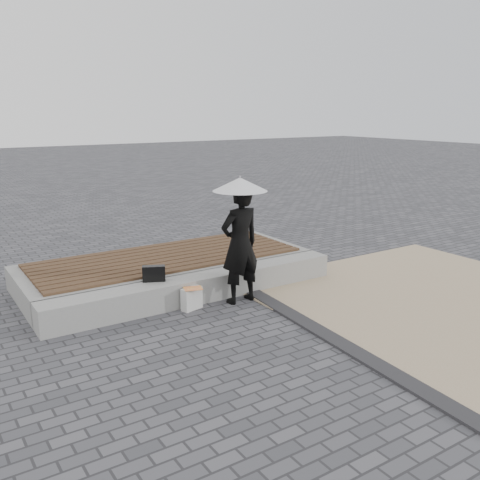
% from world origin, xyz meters
% --- Properties ---
extents(ground, '(80.00, 80.00, 0.00)m').
position_xyz_m(ground, '(0.00, 0.00, 0.00)').
color(ground, '#535258').
rests_on(ground, ground).
extents(terrazzo_zone, '(5.00, 5.00, 0.02)m').
position_xyz_m(terrazzo_zone, '(3.20, -0.50, 0.01)').
color(terrazzo_zone, tan).
rests_on(terrazzo_zone, ground).
extents(edging_band, '(0.61, 5.20, 0.04)m').
position_xyz_m(edging_band, '(0.75, -0.50, 0.02)').
color(edging_band, '#2C2B2E').
rests_on(edging_band, ground).
extents(seating_ledge, '(5.00, 0.45, 0.40)m').
position_xyz_m(seating_ledge, '(0.00, 1.60, 0.20)').
color(seating_ledge, '#9E9E99').
rests_on(seating_ledge, ground).
extents(timber_platform, '(5.00, 2.00, 0.40)m').
position_xyz_m(timber_platform, '(0.00, 2.80, 0.20)').
color(timber_platform, gray).
rests_on(timber_platform, ground).
extents(timber_decking, '(4.60, 1.80, 0.04)m').
position_xyz_m(timber_decking, '(0.00, 2.80, 0.42)').
color(timber_decking, brown).
rests_on(timber_decking, timber_platform).
extents(woman, '(0.71, 0.50, 1.87)m').
position_xyz_m(woman, '(0.49, 1.18, 0.93)').
color(woman, black).
rests_on(woman, ground).
extents(parasol, '(0.83, 0.83, 1.06)m').
position_xyz_m(parasol, '(0.49, 1.18, 1.86)').
color(parasol, '#B6B6BB').
rests_on(parasol, ground).
extents(handbag, '(0.36, 0.25, 0.24)m').
position_xyz_m(handbag, '(-0.71, 1.73, 0.52)').
color(handbag, black).
rests_on(handbag, seating_ledge).
extents(canvas_tote, '(0.35, 0.22, 0.34)m').
position_xyz_m(canvas_tote, '(-0.30, 1.29, 0.17)').
color(canvas_tote, silver).
rests_on(canvas_tote, ground).
extents(magazine, '(0.32, 0.27, 0.01)m').
position_xyz_m(magazine, '(-0.30, 1.24, 0.35)').
color(magazine, '#FD4D46').
rests_on(magazine, canvas_tote).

